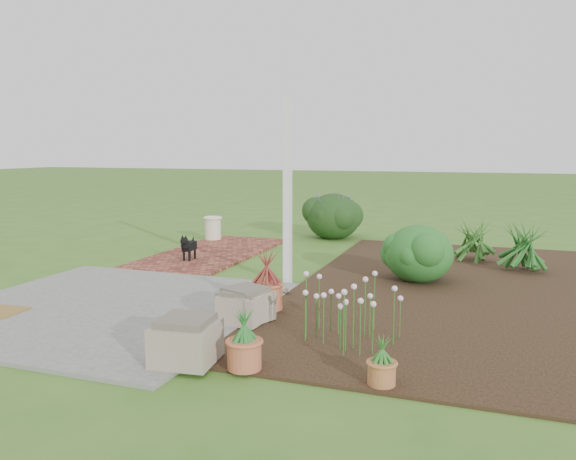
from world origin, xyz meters
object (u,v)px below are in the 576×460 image
(black_dog, at_px, (188,246))
(stone_trough_near, at_px, (186,343))
(cream_ceramic_urn, at_px, (213,228))
(evergreen_shrub, at_px, (419,252))

(black_dog, bearing_deg, stone_trough_near, -66.05)
(stone_trough_near, distance_m, cream_ceramic_urn, 6.60)
(evergreen_shrub, bearing_deg, stone_trough_near, -111.88)
(black_dog, distance_m, cream_ceramic_urn, 2.15)
(cream_ceramic_urn, bearing_deg, evergreen_shrub, -27.50)
(evergreen_shrub, bearing_deg, cream_ceramic_urn, 152.50)
(stone_trough_near, height_order, evergreen_shrub, evergreen_shrub)
(black_dog, bearing_deg, evergreen_shrub, -8.12)
(stone_trough_near, distance_m, evergreen_shrub, 4.03)
(stone_trough_near, relative_size, black_dog, 1.08)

